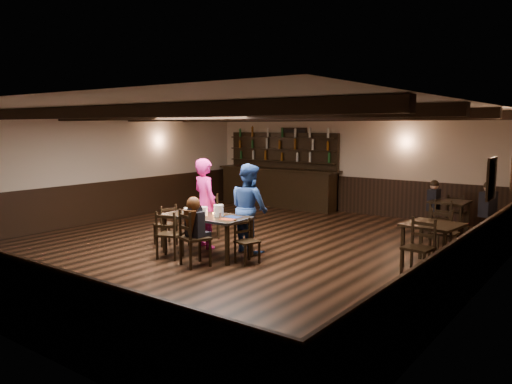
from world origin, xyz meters
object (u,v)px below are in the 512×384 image
Objects in this scene: chair_near_right at (191,234)px; dining_table at (207,219)px; cake at (189,210)px; man_blue at (249,208)px; woman_pink at (205,203)px; bar_counter at (279,182)px; chair_near_left at (168,231)px.

dining_table is at bearing 111.77° from chair_near_right.
chair_near_right is 3.67× the size of cake.
dining_table is 6.22× the size of cake.
man_blue reaches higher than chair_near_right.
cake is (-0.96, -0.63, -0.06)m from man_blue.
bar_counter reaches higher than woman_pink.
chair_near_left is 0.76m from cake.
chair_near_right is 1.41m from woman_pink.
dining_table is 0.94× the size of woman_pink.
chair_near_right is at bearing -68.23° from dining_table.
chair_near_right is 0.25× the size of bar_counter.
woman_pink is at bearing 93.35° from chair_near_left.
cake is 0.07× the size of bar_counter.
man_blue reaches higher than chair_near_left.
man_blue reaches higher than cake.
woman_pink reaches higher than chair_near_right.
woman_pink is 0.39m from cake.
woman_pink is at bearing 121.86° from chair_near_right.
chair_near_right is at bearing 103.09° from man_blue.
woman_pink is at bearing -71.34° from bar_counter.
cake is (-0.07, -0.37, -0.09)m from woman_pink.
chair_near_left is (-0.37, -0.64, -0.16)m from dining_table.
chair_near_left is 0.67m from chair_near_right.
chair_near_left is 0.52× the size of man_blue.
cake is at bearing 134.88° from chair_near_right.
chair_near_right is 6.81m from bar_counter.
dining_table is 6.01m from bar_counter.
bar_counter is at bearing 106.87° from cake.
man_blue is at bearing 83.14° from chair_near_right.
woman_pink is at bearing 80.10° from cake.
bar_counter reaches higher than cake.
woman_pink reaches higher than chair_near_left.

